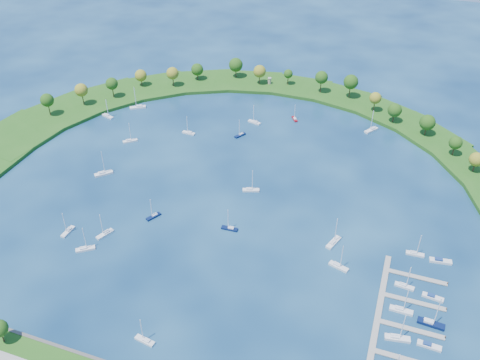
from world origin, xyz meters
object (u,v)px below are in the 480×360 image
(moored_boat_6, at_px, (145,340))
(moored_boat_14, at_px, (138,107))
(dock_system, at_px, (396,340))
(docked_boat_5, at_px, (429,345))
(moored_boat_3, at_px, (130,140))
(moored_boat_10, at_px, (230,228))
(moored_boat_0, at_px, (103,173))
(docked_boat_7, at_px, (431,323))
(moored_boat_7, at_px, (105,233))
(moored_boat_4, at_px, (240,135))
(moored_boat_13, at_px, (295,118))
(moored_boat_16, at_px, (68,231))
(docked_boat_9, at_px, (433,297))
(harbor_tower, at_px, (269,81))
(docked_boat_10, at_px, (415,253))
(docked_boat_4, at_px, (397,337))
(moored_boat_9, at_px, (108,116))
(docked_boat_6, at_px, (401,310))
(moored_boat_8, at_px, (333,242))
(moored_boat_1, at_px, (254,122))
(moored_boat_15, at_px, (85,248))
(docked_boat_11, at_px, (440,261))
(moored_boat_11, at_px, (371,130))
(moored_boat_2, at_px, (251,189))
(docked_boat_8, at_px, (404,285))
(moored_boat_17, at_px, (339,266))
(moored_boat_18, at_px, (189,132))
(moored_boat_5, at_px, (153,216))

(moored_boat_6, distance_m, moored_boat_14, 171.68)
(dock_system, height_order, docked_boat_5, docked_boat_5)
(moored_boat_3, bearing_deg, moored_boat_10, -73.95)
(moored_boat_0, height_order, docked_boat_7, docked_boat_7)
(dock_system, xyz_separation_m, moored_boat_10, (-74.09, 35.23, 0.52))
(moored_boat_14, xyz_separation_m, docked_boat_5, (175.91, -119.11, -0.37))
(moored_boat_7, bearing_deg, moored_boat_4, -172.45)
(moored_boat_13, height_order, moored_boat_16, moored_boat_16)
(moored_boat_6, height_order, docked_boat_9, moored_boat_6)
(harbor_tower, distance_m, moored_boat_3, 104.63)
(docked_boat_10, bearing_deg, docked_boat_4, -95.38)
(moored_boat_0, relative_size, moored_boat_7, 1.13)
(moored_boat_9, xyz_separation_m, docked_boat_6, (176.87, -91.02, 0.02))
(moored_boat_7, bearing_deg, dock_system, 106.58)
(harbor_tower, relative_size, docked_boat_4, 0.32)
(moored_boat_4, distance_m, moored_boat_6, 140.54)
(moored_boat_8, height_order, docked_boat_7, docked_boat_7)
(moored_boat_7, bearing_deg, moored_boat_8, 129.48)
(moored_boat_1, xyz_separation_m, moored_boat_13, (20.80, 11.63, -0.04))
(docked_boat_7, bearing_deg, moored_boat_3, 159.90)
(moored_boat_15, distance_m, docked_boat_5, 136.41)
(moored_boat_9, bearing_deg, docked_boat_11, 1.61)
(moored_boat_8, height_order, docked_boat_9, moored_boat_8)
(moored_boat_16, relative_size, docked_boat_5, 1.35)
(moored_boat_9, bearing_deg, moored_boat_4, 23.29)
(moored_boat_11, bearing_deg, docked_boat_6, 46.30)
(moored_boat_16, relative_size, docked_boat_11, 1.23)
(moored_boat_2, distance_m, moored_boat_4, 50.98)
(moored_boat_10, bearing_deg, moored_boat_15, 29.63)
(moored_boat_4, distance_m, docked_boat_9, 137.38)
(moored_boat_16, distance_m, docked_boat_8, 140.00)
(moored_boat_2, height_order, moored_boat_17, moored_boat_17)
(moored_boat_6, relative_size, moored_boat_7, 0.93)
(moored_boat_1, relative_size, docked_boat_10, 1.06)
(docked_boat_5, bearing_deg, docked_boat_4, -173.84)
(docked_boat_7, distance_m, docked_boat_9, 13.03)
(moored_boat_3, xyz_separation_m, moored_boat_17, (125.18, -56.50, 0.01))
(moored_boat_11, height_order, docked_boat_10, moored_boat_11)
(docked_boat_4, bearing_deg, docked_boat_10, 77.50)
(moored_boat_9, distance_m, docked_boat_9, 203.96)
(moored_boat_7, relative_size, docked_boat_11, 1.31)
(moored_boat_0, xyz_separation_m, moored_boat_18, (23.59, 50.52, -0.07))
(docked_boat_7, bearing_deg, dock_system, -129.15)
(moored_boat_4, bearing_deg, docked_boat_7, 76.08)
(moored_boat_10, xyz_separation_m, moored_boat_11, (45.64, 105.35, 0.07))
(moored_boat_5, bearing_deg, docked_boat_8, 115.33)
(moored_boat_11, xyz_separation_m, moored_boat_15, (-97.27, -137.37, -0.05))
(dock_system, height_order, moored_boat_11, moored_boat_11)
(docked_boat_9, bearing_deg, moored_boat_8, 163.86)
(moored_boat_2, bearing_deg, docked_boat_6, -53.56)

